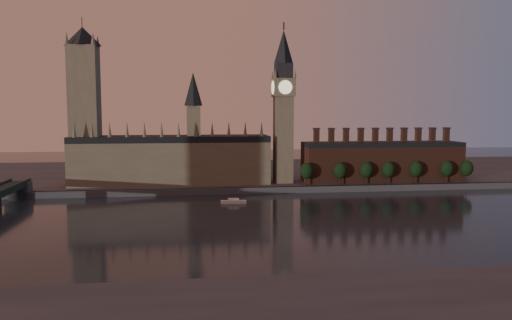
{
  "coord_description": "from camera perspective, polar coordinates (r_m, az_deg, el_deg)",
  "views": [
    {
      "loc": [
        -51.46,
        -221.59,
        52.4
      ],
      "look_at": [
        -15.66,
        55.0,
        25.0
      ],
      "focal_mm": 35.0,
      "sensor_mm": 36.0,
      "label": 1
    }
  ],
  "objects": [
    {
      "name": "big_ben",
      "position": [
        337.26,
        3.14,
        6.36
      ],
      "size": [
        15.0,
        15.0,
        107.0
      ],
      "color": "#746B53",
      "rests_on": "north_bank"
    },
    {
      "name": "embankment_tree_3",
      "position": [
        344.33,
        14.9,
        -1.07
      ],
      "size": [
        8.6,
        8.6,
        14.88
      ],
      "color": "black",
      "rests_on": "north_bank"
    },
    {
      "name": "victoria_tower",
      "position": [
        343.56,
        -19.01,
        6.42
      ],
      "size": [
        24.0,
        24.0,
        108.0
      ],
      "color": "#746B53",
      "rests_on": "north_bank"
    },
    {
      "name": "ground",
      "position": [
        233.44,
        5.6,
        -7.39
      ],
      "size": [
        900.0,
        900.0,
        0.0
      ],
      "primitive_type": "plane",
      "color": "black",
      "rests_on": "ground"
    },
    {
      "name": "chimney_block",
      "position": [
        358.37,
        14.18,
        -0.1
      ],
      "size": [
        110.0,
        25.0,
        37.0
      ],
      "color": "#552F20",
      "rests_on": "north_bank"
    },
    {
      "name": "palace_of_westminster",
      "position": [
        338.15,
        -9.54,
        0.31
      ],
      "size": [
        130.0,
        30.3,
        74.0
      ],
      "color": "#746B53",
      "rests_on": "north_bank"
    },
    {
      "name": "embankment_tree_4",
      "position": [
        352.35,
        17.82,
        -1.0
      ],
      "size": [
        8.6,
        8.6,
        14.88
      ],
      "color": "black",
      "rests_on": "north_bank"
    },
    {
      "name": "embankment_tree_0",
      "position": [
        326.7,
        5.82,
        -1.26
      ],
      "size": [
        8.6,
        8.6,
        14.88
      ],
      "color": "black",
      "rests_on": "north_bank"
    },
    {
      "name": "north_bank",
      "position": [
        406.07,
        -0.04,
        -1.52
      ],
      "size": [
        900.0,
        182.0,
        4.0
      ],
      "color": "#4D4D53",
      "rests_on": "ground"
    },
    {
      "name": "embankment_tree_2",
      "position": [
        339.54,
        12.53,
        -1.11
      ],
      "size": [
        8.6,
        8.6,
        14.88
      ],
      "color": "black",
      "rests_on": "north_bank"
    },
    {
      "name": "embankment_tree_5",
      "position": [
        361.99,
        20.97,
        -0.94
      ],
      "size": [
        8.6,
        8.6,
        14.88
      ],
      "color": "black",
      "rests_on": "north_bank"
    },
    {
      "name": "embankment_tree_1",
      "position": [
        332.53,
        9.61,
        -1.19
      ],
      "size": [
        8.6,
        8.6,
        14.88
      ],
      "color": "black",
      "rests_on": "north_bank"
    },
    {
      "name": "river_boat",
      "position": [
        285.03,
        -2.59,
        -4.76
      ],
      "size": [
        14.69,
        4.84,
        2.9
      ],
      "rotation": [
        0.0,
        0.0,
        -0.05
      ],
      "color": "silver",
      "rests_on": "ground"
    },
    {
      "name": "embankment_tree_6",
      "position": [
        369.7,
        22.95,
        -0.88
      ],
      "size": [
        8.6,
        8.6,
        14.88
      ],
      "color": "black",
      "rests_on": "north_bank"
    }
  ]
}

